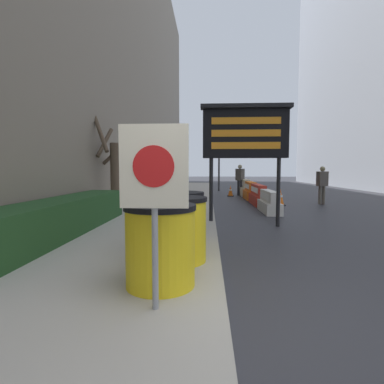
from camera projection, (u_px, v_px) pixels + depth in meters
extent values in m
plane|color=#2D2D33|center=(229.00, 333.00, 2.70)|extent=(120.00, 120.00, 0.00)
cube|color=#A39E93|center=(24.00, 320.00, 2.80)|extent=(3.82, 56.00, 0.13)
cube|color=#1E421E|center=(61.00, 217.00, 6.16)|extent=(0.90, 5.64, 0.73)
cylinder|color=#4C3D2D|center=(115.00, 177.00, 9.84)|extent=(0.28, 0.28, 2.21)
cylinder|color=#4C3D2D|center=(105.00, 143.00, 9.90)|extent=(0.37, 0.83, 1.05)
cylinder|color=#4C3D2D|center=(124.00, 151.00, 10.07)|extent=(0.71, 0.65, 0.84)
cylinder|color=#4C3D2D|center=(118.00, 150.00, 10.29)|extent=(1.13, 0.19, 1.06)
cylinder|color=#4C3D2D|center=(100.00, 132.00, 9.40)|extent=(0.79, 0.80, 1.37)
cylinder|color=yellow|center=(160.00, 248.00, 3.45)|extent=(0.80, 0.80, 0.88)
cylinder|color=black|center=(160.00, 207.00, 3.42)|extent=(0.83, 0.83, 0.06)
cylinder|color=yellow|center=(179.00, 231.00, 4.39)|extent=(0.80, 0.80, 0.88)
cylinder|color=black|center=(179.00, 199.00, 4.36)|extent=(0.83, 0.83, 0.06)
cylinder|color=yellow|center=(181.00, 220.00, 5.34)|extent=(0.80, 0.80, 0.88)
cylinder|color=black|center=(181.00, 194.00, 5.31)|extent=(0.83, 0.83, 0.06)
cylinder|color=gray|center=(155.00, 239.00, 2.84)|extent=(0.06, 0.06, 1.37)
cube|color=beige|center=(154.00, 166.00, 2.77)|extent=(0.65, 0.04, 0.78)
cylinder|color=red|center=(153.00, 166.00, 2.75)|extent=(0.39, 0.01, 0.39)
cylinder|color=black|center=(211.00, 192.00, 7.79)|extent=(0.10, 0.10, 1.77)
cylinder|color=black|center=(278.00, 192.00, 7.70)|extent=(0.10, 0.10, 1.77)
cube|color=black|center=(245.00, 134.00, 7.63)|extent=(2.16, 0.24, 1.23)
cube|color=black|center=(246.00, 107.00, 7.51)|extent=(2.28, 0.34, 0.10)
cube|color=orange|center=(246.00, 121.00, 7.48)|extent=(1.73, 0.02, 0.17)
cube|color=orange|center=(246.00, 133.00, 7.50)|extent=(1.73, 0.02, 0.17)
cube|color=orange|center=(246.00, 145.00, 7.52)|extent=(1.73, 0.02, 0.17)
cube|color=silver|center=(269.00, 207.00, 10.25)|extent=(0.51, 1.89, 0.38)
cube|color=silver|center=(269.00, 196.00, 10.23)|extent=(0.31, 1.89, 0.38)
cube|color=white|center=(265.00, 196.00, 10.23)|extent=(0.02, 1.51, 0.19)
cube|color=red|center=(258.00, 200.00, 12.55)|extent=(0.51, 2.11, 0.42)
cube|color=red|center=(258.00, 190.00, 12.52)|extent=(0.31, 2.11, 0.42)
cube|color=white|center=(254.00, 190.00, 12.53)|extent=(0.02, 1.69, 0.21)
cube|color=orange|center=(250.00, 195.00, 14.82)|extent=(0.56, 1.76, 0.43)
cube|color=orange|center=(251.00, 186.00, 14.79)|extent=(0.34, 1.76, 0.43)
cube|color=white|center=(247.00, 186.00, 14.80)|extent=(0.02, 1.41, 0.22)
cube|color=beige|center=(245.00, 191.00, 16.96)|extent=(0.58, 1.70, 0.46)
cube|color=beige|center=(245.00, 183.00, 16.93)|extent=(0.35, 1.70, 0.46)
cube|color=white|center=(242.00, 183.00, 16.94)|extent=(0.02, 1.36, 0.23)
cube|color=black|center=(230.00, 196.00, 16.49)|extent=(0.33, 0.33, 0.04)
cone|color=orange|center=(231.00, 190.00, 16.47)|extent=(0.27, 0.27, 0.56)
cylinder|color=white|center=(231.00, 190.00, 16.47)|extent=(0.15, 0.15, 0.08)
cube|color=black|center=(244.00, 194.00, 17.80)|extent=(0.44, 0.44, 0.04)
cone|color=orange|center=(244.00, 187.00, 17.77)|extent=(0.35, 0.35, 0.75)
cylinder|color=white|center=(244.00, 187.00, 17.76)|extent=(0.20, 0.20, 0.10)
cube|color=black|center=(280.00, 205.00, 12.24)|extent=(0.38, 0.38, 0.04)
cone|color=orange|center=(280.00, 197.00, 12.22)|extent=(0.30, 0.30, 0.63)
cylinder|color=white|center=(280.00, 196.00, 12.22)|extent=(0.17, 0.17, 0.09)
cylinder|color=#2D2D30|center=(219.00, 159.00, 20.37)|extent=(0.12, 0.12, 4.43)
cube|color=#23281E|center=(219.00, 132.00, 20.08)|extent=(0.28, 0.28, 0.84)
sphere|color=red|center=(219.00, 127.00, 19.91)|extent=(0.15, 0.15, 0.15)
sphere|color=#392C06|center=(219.00, 131.00, 19.93)|extent=(0.15, 0.15, 0.15)
sphere|color=black|center=(219.00, 136.00, 19.95)|extent=(0.15, 0.15, 0.15)
cylinder|color=#514C42|center=(320.00, 195.00, 12.61)|extent=(0.13, 0.13, 0.77)
cylinder|color=#514C42|center=(323.00, 195.00, 12.60)|extent=(0.13, 0.13, 0.77)
cube|color=#47423D|center=(322.00, 179.00, 12.55)|extent=(0.48, 0.38, 0.61)
sphere|color=#807854|center=(323.00, 169.00, 12.52)|extent=(0.21, 0.21, 0.21)
cylinder|color=#333338|center=(238.00, 188.00, 17.01)|extent=(0.14, 0.14, 0.85)
cylinder|color=#333338|center=(241.00, 188.00, 17.00)|extent=(0.14, 0.14, 0.85)
cube|color=#47423D|center=(240.00, 175.00, 16.95)|extent=(0.51, 0.53, 0.67)
sphere|color=gray|center=(240.00, 167.00, 16.92)|extent=(0.23, 0.23, 0.23)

